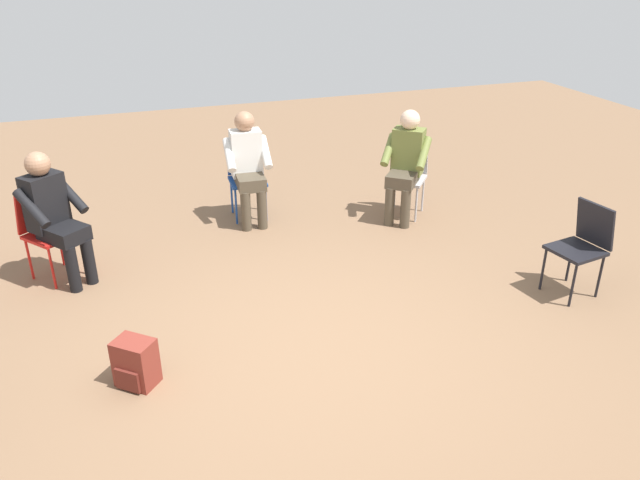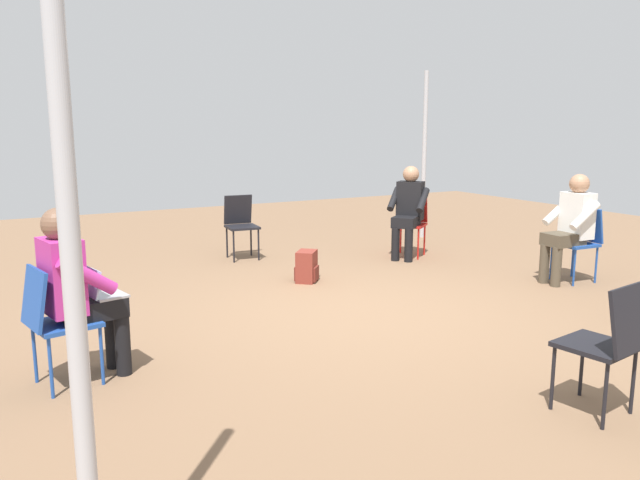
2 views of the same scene
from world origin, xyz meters
name	(u,v)px [view 1 (image 1 of 2)]	position (x,y,z in m)	size (l,w,h in m)	color
ground_plane	(315,354)	(0.00, 0.00, 0.00)	(16.65, 16.65, 0.00)	brown
chair_northeast	(408,172)	(1.91, 2.33, 0.50)	(0.58, 0.59, 0.85)	#B7B7BC
chair_north	(246,174)	(0.13, 2.87, 0.50)	(0.42, 0.46, 0.85)	#1E4799
chair_east	(583,243)	(2.55, 0.15, 0.50)	(0.49, 0.46, 0.85)	black
chair_northwest	(46,228)	(-1.96, 2.04, 0.50)	(0.58, 0.58, 0.85)	red
person_in_white	(248,162)	(0.12, 2.70, 0.69)	(0.51, 0.54, 1.24)	#4C4233
person_in_olive	(406,160)	(1.81, 2.20, 0.69)	(0.63, 0.63, 1.24)	#4C4233
person_in_black	(53,212)	(-1.86, 1.91, 0.69)	(0.63, 0.63, 1.24)	black
backpack_near_laptop_user	(136,365)	(-1.33, 0.09, 0.16)	(0.34, 0.33, 0.36)	maroon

